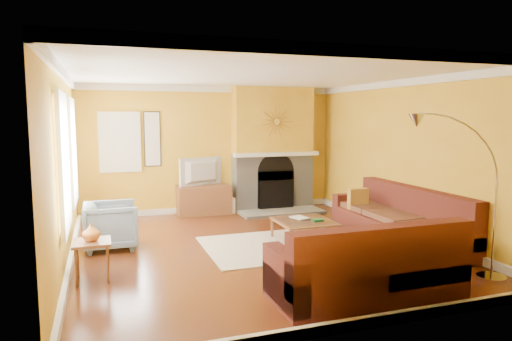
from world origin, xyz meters
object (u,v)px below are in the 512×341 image
object	(u,v)px
coffee_table	(304,231)
side_table	(92,261)
arc_lamp	(460,202)
media_console	(204,200)
sectional_sofa	(347,227)
armchair	(111,225)

from	to	relation	value
coffee_table	side_table	size ratio (longest dim) A/B	1.80
arc_lamp	coffee_table	bearing A→B (deg)	110.75
media_console	side_table	world-z (taller)	media_console
coffee_table	side_table	bearing A→B (deg)	-166.63
side_table	coffee_table	bearing A→B (deg)	13.37
coffee_table	media_console	distance (m)	2.88
sectional_sofa	arc_lamp	size ratio (longest dim) A/B	1.74
coffee_table	sectional_sofa	bearing A→B (deg)	-76.40
sectional_sofa	side_table	size ratio (longest dim) A/B	7.19
coffee_table	armchair	world-z (taller)	armchair
coffee_table	armchair	distance (m)	3.10
media_console	side_table	size ratio (longest dim) A/B	2.21
sectional_sofa	arc_lamp	bearing A→B (deg)	-64.81
armchair	side_table	distance (m)	1.42
side_table	media_console	bearing A→B (deg)	57.56
coffee_table	side_table	world-z (taller)	side_table
media_console	arc_lamp	xyz separation A→B (m)	(2.03, -5.07, 0.74)
sectional_sofa	armchair	xyz separation A→B (m)	(-3.27, 1.58, -0.08)
sectional_sofa	media_console	size ratio (longest dim) A/B	3.25
arc_lamp	armchair	bearing A→B (deg)	142.49
media_console	sectional_sofa	bearing A→B (deg)	-69.62
sectional_sofa	media_console	xyz separation A→B (m)	(-1.35, 3.62, -0.14)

